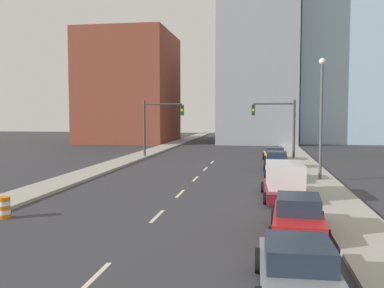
{
  "coord_description": "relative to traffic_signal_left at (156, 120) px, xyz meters",
  "views": [
    {
      "loc": [
        4.6,
        -4.16,
        4.6
      ],
      "look_at": [
        -0.88,
        29.61,
        2.2
      ],
      "focal_mm": 40.0,
      "sensor_mm": 36.0,
      "label": 1
    }
  ],
  "objects": [
    {
      "name": "lane_stripe_at_20m",
      "position": [
        6.41,
        -19.93,
        -3.92
      ],
      "size": [
        0.16,
        2.4,
        0.01
      ],
      "primitive_type": "cube",
      "color": "beige",
      "rests_on": "ground"
    },
    {
      "name": "traffic_signal_left",
      "position": [
        0.0,
        0.0,
        0.0
      ],
      "size": [
        4.36,
        0.35,
        6.04
      ],
      "color": "#38383D",
      "rests_on": "ground"
    },
    {
      "name": "sedan_white",
      "position": [
        12.33,
        -14.46,
        -3.27
      ],
      "size": [
        2.22,
        4.48,
        1.44
      ],
      "rotation": [
        0.0,
        0.0,
        0.03
      ],
      "color": "silver",
      "rests_on": "ground"
    },
    {
      "name": "building_office_center",
      "position": [
        10.3,
        28.54,
        11.91
      ],
      "size": [
        12.0,
        20.0,
        31.68
      ],
      "color": "gray",
      "rests_on": "ground"
    },
    {
      "name": "building_brick_left",
      "position": [
        -10.53,
        24.54,
        4.96
      ],
      "size": [
        14.0,
        16.0,
        17.77
      ],
      "color": "brown",
      "rests_on": "ground"
    },
    {
      "name": "lane_stripe_at_36m",
      "position": [
        6.41,
        -3.54,
        -3.92
      ],
      "size": [
        0.16,
        2.4,
        0.01
      ],
      "primitive_type": "cube",
      "color": "beige",
      "rests_on": "ground"
    },
    {
      "name": "sedan_red",
      "position": [
        12.43,
        -27.51,
        -3.24
      ],
      "size": [
        2.3,
        4.7,
        1.51
      ],
      "rotation": [
        0.0,
        0.0,
        -0.06
      ],
      "color": "red",
      "rests_on": "ground"
    },
    {
      "name": "sedan_blue",
      "position": [
        12.29,
        -8.01,
        -3.24
      ],
      "size": [
        2.15,
        4.39,
        1.51
      ],
      "rotation": [
        0.0,
        0.0,
        -0.03
      ],
      "color": "navy",
      "rests_on": "ground"
    },
    {
      "name": "lane_stripe_at_26m",
      "position": [
        6.41,
        -14.11,
        -3.92
      ],
      "size": [
        0.16,
        2.4,
        0.01
      ],
      "primitive_type": "cube",
      "color": "beige",
      "rests_on": "ground"
    },
    {
      "name": "street_lamp",
      "position": [
        15.0,
        -13.96,
        0.92
      ],
      "size": [
        0.44,
        0.44,
        8.35
      ],
      "color": "#4C4C51",
      "rests_on": "ground"
    },
    {
      "name": "sidewalk_right",
      "position": [
        14.86,
        6.68,
        -3.83
      ],
      "size": [
        2.49,
        92.96,
        0.18
      ],
      "color": "#9E9B93",
      "rests_on": "ground"
    },
    {
      "name": "traffic_barrel",
      "position": [
        -0.19,
        -26.91,
        -3.45
      ],
      "size": [
        0.56,
        0.56,
        0.95
      ],
      "color": "orange",
      "rests_on": "ground"
    },
    {
      "name": "box_truck_maroon",
      "position": [
        12.27,
        -20.52,
        -2.98
      ],
      "size": [
        2.51,
        5.51,
        1.99
      ],
      "rotation": [
        0.0,
        0.0,
        0.03
      ],
      "color": "maroon",
      "rests_on": "ground"
    },
    {
      "name": "lane_stripe_at_31m",
      "position": [
        6.41,
        -8.59,
        -3.92
      ],
      "size": [
        0.16,
        2.4,
        0.01
      ],
      "primitive_type": "cube",
      "color": "beige",
      "rests_on": "ground"
    },
    {
      "name": "lane_stripe_at_7m",
      "position": [
        6.41,
        -32.79,
        -3.92
      ],
      "size": [
        0.16,
        2.4,
        0.01
      ],
      "primitive_type": "cube",
      "color": "beige",
      "rests_on": "ground"
    },
    {
      "name": "sedan_gray",
      "position": [
        11.98,
        -33.06,
        -3.27
      ],
      "size": [
        2.23,
        4.58,
        1.39
      ],
      "rotation": [
        0.0,
        0.0,
        0.02
      ],
      "color": "slate",
      "rests_on": "ground"
    },
    {
      "name": "traffic_signal_right",
      "position": [
        13.01,
        0.0,
        0.0
      ],
      "size": [
        4.36,
        0.35,
        6.04
      ],
      "color": "#38383D",
      "rests_on": "ground"
    },
    {
      "name": "lane_stripe_at_14m",
      "position": [
        6.41,
        -25.44,
        -3.92
      ],
      "size": [
        0.16,
        2.4,
        0.01
      ],
      "primitive_type": "cube",
      "color": "beige",
      "rests_on": "ground"
    },
    {
      "name": "building_glass_right",
      "position": [
        23.3,
        32.54,
        11.8
      ],
      "size": [
        13.0,
        20.0,
        31.44
      ],
      "color": "#99B7CC",
      "rests_on": "ground"
    },
    {
      "name": "sedan_yellow",
      "position": [
        12.3,
        -1.72,
        -3.28
      ],
      "size": [
        2.28,
        4.81,
        1.37
      ],
      "rotation": [
        0.0,
        0.0,
        0.05
      ],
      "color": "gold",
      "rests_on": "ground"
    },
    {
      "name": "sidewalk_left",
      "position": [
        -2.05,
        6.68,
        -3.83
      ],
      "size": [
        2.49,
        92.96,
        0.18
      ],
      "color": "#9E9B93",
      "rests_on": "ground"
    }
  ]
}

